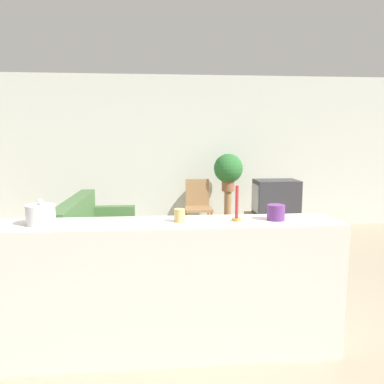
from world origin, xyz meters
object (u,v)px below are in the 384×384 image
(couch, at_px, (96,240))
(television, at_px, (276,197))
(potted_plant, at_px, (228,169))
(decorative_bowl, at_px, (41,214))
(wooden_chair, at_px, (198,204))

(couch, bearing_deg, television, 10.77)
(potted_plant, bearing_deg, decorative_bowl, -119.21)
(wooden_chair, relative_size, decorative_bowl, 4.65)
(couch, height_order, decorative_bowl, decorative_bowl)
(television, distance_m, potted_plant, 1.13)
(couch, bearing_deg, decorative_bowl, -89.92)
(couch, xyz_separation_m, decorative_bowl, (0.00, -2.16, 0.80))
(television, relative_size, decorative_bowl, 3.18)
(television, height_order, decorative_bowl, decorative_bowl)
(television, xyz_separation_m, wooden_chair, (-1.07, 0.80, -0.23))
(television, xyz_separation_m, potted_plant, (-0.54, 0.94, 0.34))
(television, height_order, potted_plant, potted_plant)
(couch, height_order, television, television)
(couch, distance_m, decorative_bowl, 2.30)
(couch, height_order, potted_plant, potted_plant)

